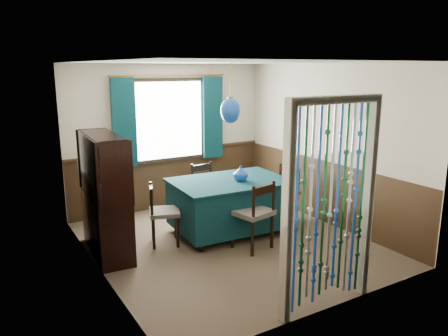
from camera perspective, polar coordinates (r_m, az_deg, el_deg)
floor at (r=6.29m, az=0.57°, el=-9.75°), size 4.00×4.00×0.00m
ceiling at (r=5.80m, az=0.63°, el=13.66°), size 4.00×4.00×0.00m
wall_back at (r=7.67m, az=-7.23°, el=4.03°), size 3.60×0.00×3.60m
wall_front at (r=4.39m, az=14.36°, el=-3.07°), size 3.60×0.00×3.60m
wall_left at (r=5.24m, az=-16.46°, el=-0.61°), size 0.00×4.00×4.00m
wall_right at (r=7.02m, az=13.27°, el=2.95°), size 0.00×4.00×4.00m
wainscot_back at (r=7.81m, az=-7.03°, el=-1.42°), size 3.60×0.00×3.60m
wainscot_front at (r=4.66m, az=13.70°, el=-11.93°), size 3.60×0.00×3.60m
wainscot_left at (r=5.46m, az=-15.80°, el=-8.26°), size 0.00×4.00×4.00m
wainscot_right at (r=7.17m, az=12.87°, el=-2.97°), size 0.00×4.00×4.00m
window at (r=7.59m, az=-7.14°, el=6.22°), size 1.32×0.12×1.42m
doorway at (r=4.49m, az=13.67°, el=-5.35°), size 1.16×0.12×2.18m
dining_table at (r=6.52m, az=0.81°, el=-4.55°), size 1.75×1.25×0.81m
chair_near at (r=5.95m, az=3.98°, el=-5.93°), size 0.56×0.54×0.96m
chair_far at (r=7.18m, az=-2.25°, el=-2.80°), size 0.49×0.47×0.90m
chair_left at (r=6.18m, az=-8.06°, el=-5.78°), size 0.53×0.54×0.86m
chair_right at (r=7.05m, az=7.65°, el=-3.20°), size 0.51×0.53×0.91m
sideboard at (r=5.99m, az=-15.22°, el=-5.64°), size 0.50×1.25×1.61m
pendant_lamp at (r=6.24m, az=0.85°, el=7.54°), size 0.29×0.29×0.84m
vase_table at (r=6.37m, az=2.17°, el=-0.77°), size 0.27×0.27×0.21m
bowl_shelf at (r=5.55m, az=-14.05°, el=-1.05°), size 0.19×0.19×0.05m
vase_sideboard at (r=6.23m, az=-15.74°, el=-1.74°), size 0.21×0.21×0.20m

